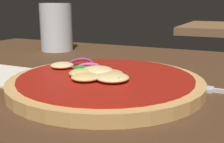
# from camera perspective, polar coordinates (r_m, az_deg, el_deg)

# --- Properties ---
(dining_table) EXTENTS (1.18, 0.87, 0.04)m
(dining_table) POSITION_cam_1_polar(r_m,az_deg,el_deg) (0.35, 4.15, -9.38)
(dining_table) COLOR #4C301C
(dining_table) RESTS_ON ground
(pizza) EXTENTS (0.27, 0.27, 0.03)m
(pizza) POSITION_cam_1_polar(r_m,az_deg,el_deg) (0.39, -1.45, -2.01)
(pizza) COLOR tan
(pizza) RESTS_ON dining_table
(beer_glass) EXTENTS (0.08, 0.08, 0.12)m
(beer_glass) POSITION_cam_1_polar(r_m,az_deg,el_deg) (0.73, -11.15, 8.41)
(beer_glass) COLOR silver
(beer_glass) RESTS_ON dining_table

